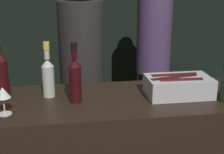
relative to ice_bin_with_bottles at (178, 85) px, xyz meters
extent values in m
cube|color=black|center=(-0.39, 2.18, 0.26)|extent=(6.40, 0.06, 2.80)
cube|color=#B7BABF|center=(0.01, 0.00, -0.01)|extent=(0.38, 0.22, 0.12)
cylinder|color=#380F0F|center=(0.00, -0.05, 0.02)|extent=(0.25, 0.08, 0.07)
cylinder|color=#380F0F|center=(-0.03, 0.00, 0.02)|extent=(0.30, 0.13, 0.07)
cylinder|color=#380F0F|center=(-0.01, 0.05, 0.02)|extent=(0.28, 0.08, 0.07)
cylinder|color=silver|center=(-0.97, -0.13, -0.06)|extent=(0.07, 0.07, 0.00)
cylinder|color=silver|center=(-0.97, -0.13, -0.02)|extent=(0.01, 0.01, 0.09)
cone|color=silver|center=(-0.97, -0.13, 0.05)|extent=(0.08, 0.08, 0.06)
cylinder|color=#B2B7AD|center=(-0.75, 0.10, 0.03)|extent=(0.07, 0.07, 0.19)
cone|color=#B2B7AD|center=(-0.75, 0.10, 0.14)|extent=(0.07, 0.07, 0.04)
cylinder|color=#B2B7AD|center=(-0.75, 0.10, 0.21)|extent=(0.03, 0.03, 0.10)
cylinder|color=gold|center=(-0.75, 0.10, 0.24)|extent=(0.04, 0.04, 0.04)
cylinder|color=black|center=(-1.02, 0.13, 0.04)|extent=(0.08, 0.08, 0.22)
cylinder|color=black|center=(-0.60, -0.01, 0.04)|extent=(0.07, 0.07, 0.21)
cone|color=black|center=(-0.60, -0.01, 0.16)|extent=(0.07, 0.07, 0.04)
cylinder|color=black|center=(-0.60, -0.01, 0.23)|extent=(0.03, 0.03, 0.09)
cylinder|color=black|center=(-0.60, -0.01, 0.25)|extent=(0.04, 0.04, 0.04)
cube|color=black|center=(0.22, 1.31, -0.73)|extent=(0.26, 0.19, 0.83)
cylinder|color=#473356|center=(0.22, 1.31, 0.07)|extent=(0.34, 0.34, 0.75)
cube|color=black|center=(-0.53, 0.66, -0.72)|extent=(0.26, 0.19, 0.83)
cylinder|color=black|center=(-0.53, 0.66, 0.07)|extent=(0.34, 0.34, 0.76)
camera|label=1|loc=(-0.64, -1.67, 0.60)|focal=50.00mm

